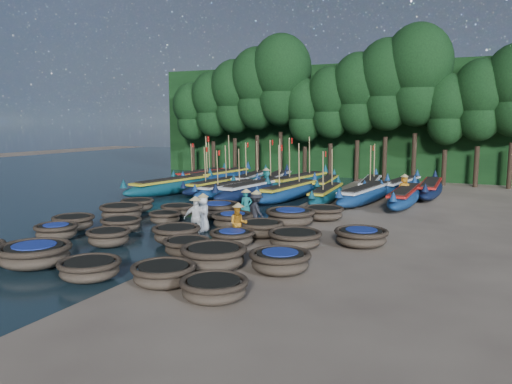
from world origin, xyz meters
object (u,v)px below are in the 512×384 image
at_px(coracle_22, 218,209).
at_px(long_boat_16, 401,186).
at_px(coracle_16, 165,217).
at_px(coracle_19, 361,237).
at_px(coracle_2, 90,269).
at_px(long_boat_14, 326,184).
at_px(long_boat_4, 254,190).
at_px(fisherman_2, 238,222).
at_px(coracle_21, 177,210).
at_px(coracle_4, 214,288).
at_px(long_boat_2, 216,186).
at_px(coracle_23, 290,217).
at_px(long_boat_1, 171,186).
at_px(coracle_7, 187,246).
at_px(fisherman_1, 246,205).
at_px(coracle_5, 56,231).
at_px(long_boat_17, 430,188).
at_px(coracle_8, 214,256).
at_px(long_boat_7, 366,194).
at_px(coracle_10, 73,222).
at_px(fisherman_4, 196,217).
at_px(fisherman_0, 203,212).
at_px(coracle_9, 280,261).
at_px(long_boat_9, 201,175).
at_px(long_boat_8, 405,196).
at_px(long_boat_11, 251,180).
at_px(coracle_14, 295,239).
at_px(coracle_24, 324,213).
at_px(fisherman_6, 404,188).
at_px(long_boat_3, 229,189).
at_px(coracle_1, 35,254).
at_px(long_boat_6, 326,194).
at_px(fisherman_5, 266,181).
at_px(long_boat_15, 371,185).
at_px(coracle_20, 137,205).
at_px(fisherman_3, 256,210).
at_px(long_boat_5, 289,191).
at_px(long_boat_13, 299,182).
at_px(long_boat_10, 219,177).
at_px(coracle_17, 233,220).

height_order(coracle_22, long_boat_16, long_boat_16).
xyz_separation_m(coracle_16, coracle_19, (9.68, -0.33, 0.05)).
distance_m(coracle_2, long_boat_14, 23.02).
xyz_separation_m(long_boat_4, fisherman_2, (4.46, -11.03, 0.25)).
distance_m(coracle_19, coracle_21, 10.49).
bearing_deg(coracle_4, long_boat_2, 119.32).
xyz_separation_m(coracle_23, long_boat_14, (-2.09, 12.68, 0.02)).
height_order(long_boat_1, long_boat_4, long_boat_1).
height_order(coracle_7, coracle_19, coracle_19).
distance_m(long_boat_4, fisherman_1, 8.04).
xyz_separation_m(coracle_5, coracle_16, (2.19, 4.70, -0.05)).
bearing_deg(long_boat_2, coracle_7, -59.57).
relative_size(long_boat_2, long_boat_4, 0.88).
distance_m(long_boat_14, long_boat_17, 7.14).
bearing_deg(coracle_5, fisherman_1, 49.30).
bearing_deg(coracle_8, long_boat_7, 84.49).
distance_m(coracle_10, fisherman_4, 5.99).
bearing_deg(fisherman_2, fisherman_0, 123.32).
distance_m(fisherman_2, fisherman_4, 2.00).
height_order(coracle_9, long_boat_9, long_boat_9).
height_order(coracle_4, long_boat_2, long_boat_2).
distance_m(long_boat_8, fisherman_1, 10.67).
relative_size(coracle_2, long_boat_11, 0.28).
height_order(coracle_7, coracle_10, coracle_10).
height_order(coracle_14, fisherman_1, fisherman_1).
relative_size(coracle_19, coracle_22, 0.92).
distance_m(coracle_24, fisherman_1, 4.02).
bearing_deg(long_boat_17, coracle_19, -95.33).
height_order(long_boat_9, long_boat_14, long_boat_9).
relative_size(coracle_7, coracle_19, 0.83).
bearing_deg(fisherman_0, fisherman_6, 153.32).
height_order(long_boat_3, long_boat_9, long_boat_9).
height_order(coracle_2, long_boat_14, long_boat_14).
bearing_deg(long_boat_11, coracle_9, -69.02).
bearing_deg(coracle_1, coracle_7, 40.77).
bearing_deg(long_boat_16, coracle_23, -92.80).
relative_size(long_boat_6, fisherman_5, 3.98).
bearing_deg(long_boat_15, coracle_5, -119.90).
xyz_separation_m(coracle_20, fisherman_0, (5.93, -2.81, 0.49)).
bearing_deg(coracle_1, long_boat_7, 68.39).
bearing_deg(fisherman_0, fisherman_3, 126.49).
bearing_deg(coracle_20, long_boat_16, 48.60).
distance_m(long_boat_17, fisherman_4, 18.52).
relative_size(coracle_9, long_boat_5, 0.28).
height_order(coracle_21, long_boat_11, long_boat_11).
relative_size(long_boat_8, long_boat_13, 0.94).
relative_size(coracle_4, long_boat_2, 0.26).
xyz_separation_m(long_boat_10, fisherman_2, (10.01, -16.24, 0.23)).
bearing_deg(long_boat_3, long_boat_5, 10.67).
bearing_deg(coracle_4, coracle_17, 114.38).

